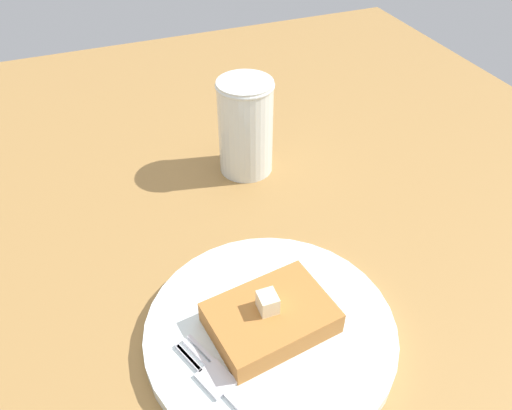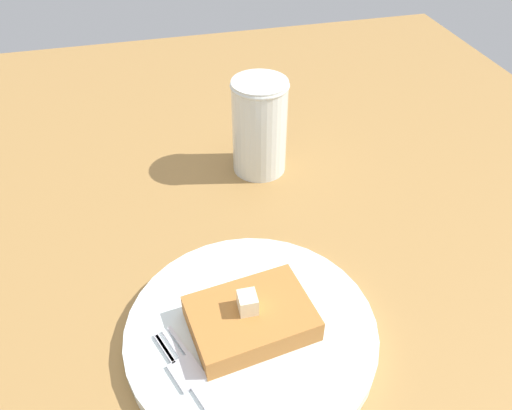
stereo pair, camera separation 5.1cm
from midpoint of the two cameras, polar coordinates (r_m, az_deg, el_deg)
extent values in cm
cube|color=#9E733D|center=(50.26, -12.89, -11.46)|extent=(123.98, 123.98, 2.83)
cylinder|color=white|center=(44.70, -1.70, -14.40)|extent=(21.75, 21.75, 1.58)
torus|color=brown|center=(44.38, -1.71, -14.11)|extent=(21.75, 21.75, 0.80)
cube|color=#B17032|center=(43.15, -1.75, -12.93)|extent=(8.51, 11.04, 2.25)
cube|color=#F6ECC5|center=(41.63, -2.19, -11.24)|extent=(1.73, 1.57, 1.70)
cube|color=silver|center=(41.46, -8.30, -19.29)|extent=(3.41, 3.07, 0.36)
cube|color=silver|center=(42.74, -11.72, -17.20)|extent=(3.10, 1.46, 0.36)
cube|color=silver|center=(42.86, -11.09, -16.81)|extent=(3.10, 1.46, 0.36)
cube|color=silver|center=(42.98, -10.46, -16.43)|extent=(3.10, 1.46, 0.36)
cube|color=silver|center=(43.12, -9.84, -16.04)|extent=(3.10, 1.46, 0.36)
cylinder|color=#351507|center=(61.22, -3.55, 7.04)|extent=(6.02, 6.02, 7.53)
cylinder|color=silver|center=(60.07, -3.63, 8.76)|extent=(6.54, 6.54, 11.84)
torus|color=silver|center=(57.41, -3.86, 13.42)|extent=(6.78, 6.78, 0.50)
camera|label=1|loc=(0.03, -92.86, -2.43)|focal=35.00mm
camera|label=2|loc=(0.03, 87.14, 2.43)|focal=35.00mm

